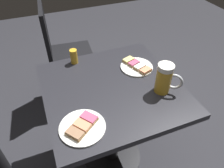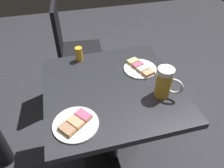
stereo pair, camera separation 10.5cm
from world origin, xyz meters
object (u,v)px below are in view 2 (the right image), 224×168
(beer_glass_small, at_px, (79,54))
(cafe_chair, at_px, (72,48))
(plate_near, at_px, (140,68))
(plate_far, at_px, (76,124))
(beer_mug, at_px, (165,83))

(beer_glass_small, height_order, cafe_chair, cafe_chair)
(beer_glass_small, bearing_deg, plate_near, 150.53)
(plate_near, xyz_separation_m, plate_far, (0.44, 0.33, -0.00))
(plate_far, distance_m, beer_mug, 0.49)
(beer_mug, xyz_separation_m, beer_glass_small, (0.38, -0.44, -0.04))
(plate_far, xyz_separation_m, cafe_chair, (-0.08, -1.01, -0.20))
(plate_far, height_order, beer_mug, beer_mug)
(plate_near, bearing_deg, cafe_chair, -62.17)
(plate_near, bearing_deg, beer_glass_small, -29.47)
(beer_mug, distance_m, cafe_chair, 1.04)
(plate_far, height_order, cafe_chair, cafe_chair)
(beer_mug, bearing_deg, plate_near, -81.51)
(plate_far, relative_size, cafe_chair, 0.23)
(beer_mug, bearing_deg, plate_far, 9.99)
(beer_glass_small, bearing_deg, plate_far, 79.92)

